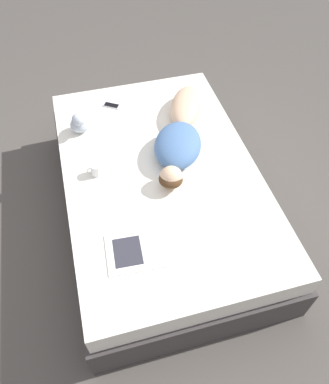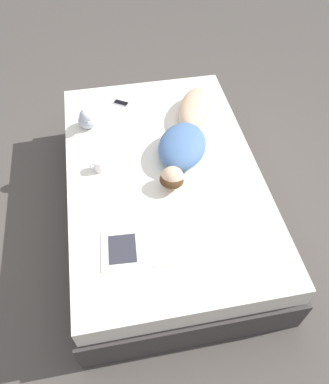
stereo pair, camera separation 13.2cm
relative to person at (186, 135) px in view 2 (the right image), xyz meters
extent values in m
plane|color=#4C4742|center=(0.23, 0.25, -0.62)|extent=(12.00, 12.00, 0.00)
cube|color=#383333|center=(0.23, 0.25, -0.45)|extent=(1.51, 2.33, 0.34)
cube|color=silver|center=(0.23, 0.25, -0.19)|extent=(1.45, 2.27, 0.19)
ellipsoid|color=#DBB28E|center=(-0.15, -0.33, -0.01)|extent=(0.45, 0.59, 0.17)
ellipsoid|color=#476B9E|center=(0.05, 0.12, 0.01)|extent=(0.53, 0.61, 0.19)
ellipsoid|color=#472D19|center=(0.20, 0.44, 0.00)|extent=(0.23, 0.22, 0.09)
sphere|color=#DBB28E|center=(0.19, 0.42, -0.01)|extent=(0.17, 0.17, 0.17)
cube|color=white|center=(0.34, 0.90, -0.09)|extent=(0.29, 0.32, 0.01)
cube|color=white|center=(0.61, 0.89, -0.09)|extent=(0.29, 0.32, 0.01)
cube|color=#2D2D38|center=(0.61, 0.89, -0.08)|extent=(0.19, 0.22, 0.00)
cylinder|color=white|center=(0.70, 0.17, -0.04)|extent=(0.08, 0.08, 0.10)
cylinder|color=black|center=(0.70, 0.17, 0.00)|extent=(0.07, 0.07, 0.01)
torus|color=white|center=(0.74, 0.17, -0.04)|extent=(0.05, 0.01, 0.05)
cube|color=silver|center=(0.45, -0.61, -0.09)|extent=(0.16, 0.14, 0.01)
cube|color=black|center=(0.45, -0.61, -0.08)|extent=(0.13, 0.11, 0.00)
ellipsoid|color=#B2BCCC|center=(0.76, -0.35, -0.02)|extent=(0.16, 0.14, 0.13)
sphere|color=#B2BCCC|center=(0.76, -0.29, 0.07)|extent=(0.11, 0.11, 0.11)
camera|label=1|loc=(0.70, 2.11, 2.02)|focal=35.00mm
camera|label=2|loc=(0.57, 2.14, 2.02)|focal=35.00mm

